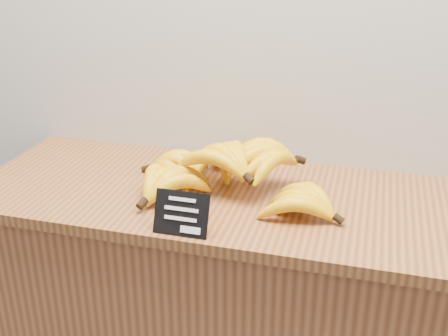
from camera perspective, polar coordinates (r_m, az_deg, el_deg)
counter at (r=1.75m, az=0.45°, el=-16.73°), size 1.31×0.50×0.90m
counter_top at (r=1.49m, az=0.51°, el=-2.96°), size 1.37×0.54×0.03m
chalkboard_sign at (r=1.28m, az=-4.36°, el=-4.65°), size 0.13×0.04×0.10m
banana_pile at (r=1.47m, az=-0.24°, el=-0.37°), size 0.58×0.42×0.13m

